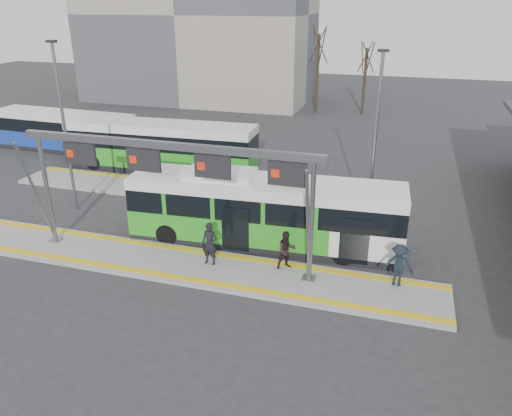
{
  "coord_description": "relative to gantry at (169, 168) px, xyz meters",
  "views": [
    {
      "loc": [
        8.5,
        -16.95,
        10.59
      ],
      "look_at": [
        2.46,
        3.0,
        1.77
      ],
      "focal_mm": 35.0,
      "sensor_mm": 36.0,
      "label": 1
    }
  ],
  "objects": [
    {
      "name": "platform_second",
      "position": [
        -3.65,
        7.75,
        -4.22
      ],
      "size": [
        20.0,
        3.0,
        0.15
      ],
      "primitive_type": "cube",
      "color": "gray",
      "rests_on": "ground"
    },
    {
      "name": "tree_mid",
      "position": [
        4.66,
        32.74,
        1.03
      ],
      "size": [
        1.4,
        1.4,
        7.02
      ],
      "color": "#382B21",
      "rests_on": "ground"
    },
    {
      "name": "passenger_c",
      "position": [
        9.24,
        0.59,
        -3.27
      ],
      "size": [
        1.17,
        0.7,
        1.76
      ],
      "primitive_type": "imported",
      "rotation": [
        0.0,
        0.0,
        -0.04
      ],
      "color": "black",
      "rests_on": "platform_main"
    },
    {
      "name": "platform_main",
      "position": [
        0.35,
        -0.25,
        -4.22
      ],
      "size": [
        22.0,
        3.0,
        0.15
      ],
      "primitive_type": "cube",
      "color": "gray",
      "rests_on": "ground"
    },
    {
      "name": "gantry",
      "position": [
        0.0,
        0.0,
        0.0
      ],
      "size": [
        13.0,
        1.68,
        5.2
      ],
      "color": "slate",
      "rests_on": "platform_main"
    },
    {
      "name": "tree_far",
      "position": [
        -21.98,
        31.83,
        1.76
      ],
      "size": [
        1.4,
        1.4,
        7.99
      ],
      "color": "#382B21",
      "rests_on": "ground"
    },
    {
      "name": "tactile_second",
      "position": [
        -3.65,
        8.9,
        -4.14
      ],
      "size": [
        20.0,
        0.35,
        0.02
      ],
      "color": "yellow",
      "rests_on": "platform_second"
    },
    {
      "name": "tree_left",
      "position": [
        0.16,
        32.08,
        2.1
      ],
      "size": [
        1.4,
        1.4,
        8.44
      ],
      "color": "#382B21",
      "rests_on": "ground"
    },
    {
      "name": "hero_bus",
      "position": [
        3.15,
        2.86,
        -2.74
      ],
      "size": [
        12.52,
        3.36,
        3.41
      ],
      "rotation": [
        0.0,
        0.0,
        0.06
      ],
      "color": "black",
      "rests_on": "ground"
    },
    {
      "name": "lamp_west",
      "position": [
        -7.75,
        3.89,
        0.31
      ],
      "size": [
        0.5,
        0.25,
        8.72
      ],
      "color": "slate",
      "rests_on": "ground"
    },
    {
      "name": "passenger_b",
      "position": [
        4.76,
        0.63,
        -3.33
      ],
      "size": [
        1.01,
        0.96,
        1.65
      ],
      "primitive_type": "imported",
      "rotation": [
        0.0,
        0.0,
        0.59
      ],
      "color": "black",
      "rests_on": "platform_main"
    },
    {
      "name": "lamp_east",
      "position": [
        7.61,
        5.93,
        0.21
      ],
      "size": [
        0.5,
        0.25,
        8.54
      ],
      "color": "slate",
      "rests_on": "ground"
    },
    {
      "name": "ground",
      "position": [
        0.35,
        -0.25,
        -4.3
      ],
      "size": [
        120.0,
        120.0,
        0.0
      ],
      "primitive_type": "plane",
      "color": "#2D2D30",
      "rests_on": "ground"
    },
    {
      "name": "tactile_main",
      "position": [
        0.35,
        -0.25,
        -4.14
      ],
      "size": [
        22.0,
        2.65,
        0.02
      ],
      "color": "yellow",
      "rests_on": "platform_main"
    },
    {
      "name": "passenger_a",
      "position": [
        1.59,
        0.06,
        -3.22
      ],
      "size": [
        0.69,
        0.47,
        1.87
      ],
      "primitive_type": "imported",
      "rotation": [
        0.0,
        0.0,
        -0.03
      ],
      "color": "black",
      "rests_on": "platform_main"
    },
    {
      "name": "bg_bus_blue",
      "position": [
        -15.24,
        13.36,
        -2.89
      ],
      "size": [
        11.05,
        2.87,
        2.86
      ],
      "rotation": [
        0.0,
        0.0,
        -0.04
      ],
      "color": "black",
      "rests_on": "ground"
    },
    {
      "name": "apartment_block",
      "position": [
        -13.65,
        35.75,
        4.91
      ],
      "size": [
        24.5,
        12.5,
        18.4
      ],
      "color": "gray",
      "rests_on": "ground"
    },
    {
      "name": "bg_bus_green",
      "position": [
        -6.3,
        11.32,
        -2.75
      ],
      "size": [
        12.66,
        3.22,
        3.14
      ],
      "rotation": [
        0.0,
        0.0,
        0.04
      ],
      "color": "black",
      "rests_on": "ground"
    }
  ]
}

